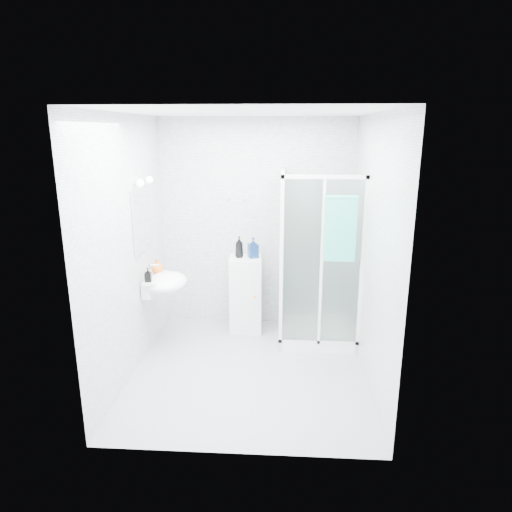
# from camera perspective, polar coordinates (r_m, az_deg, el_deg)

# --- Properties ---
(room) EXTENTS (2.40, 2.60, 2.60)m
(room) POSITION_cam_1_polar(r_m,az_deg,el_deg) (4.47, -0.92, 0.67)
(room) COLOR white
(room) RESTS_ON ground
(shower_enclosure) EXTENTS (0.90, 0.95, 2.00)m
(shower_enclosure) POSITION_cam_1_polar(r_m,az_deg,el_deg) (5.46, 6.81, -6.06)
(shower_enclosure) COLOR white
(shower_enclosure) RESTS_ON ground
(wall_basin) EXTENTS (0.46, 0.56, 0.35)m
(wall_basin) POSITION_cam_1_polar(r_m,az_deg,el_deg) (5.21, -11.40, -3.27)
(wall_basin) COLOR white
(wall_basin) RESTS_ON ground
(mirror) EXTENTS (0.02, 0.60, 0.70)m
(mirror) POSITION_cam_1_polar(r_m,az_deg,el_deg) (5.08, -14.00, 4.34)
(mirror) COLOR white
(mirror) RESTS_ON room
(vanity_lights) EXTENTS (0.10, 0.40, 0.08)m
(vanity_lights) POSITION_cam_1_polar(r_m,az_deg,el_deg) (5.01, -13.77, 9.06)
(vanity_lights) COLOR silver
(vanity_lights) RESTS_ON room
(wall_hooks) EXTENTS (0.23, 0.06, 0.03)m
(wall_hooks) POSITION_cam_1_polar(r_m,az_deg,el_deg) (5.65, -2.48, 7.11)
(wall_hooks) COLOR silver
(wall_hooks) RESTS_ON room
(storage_cabinet) EXTENTS (0.41, 0.43, 0.95)m
(storage_cabinet) POSITION_cam_1_polar(r_m,az_deg,el_deg) (5.68, -1.32, -4.80)
(storage_cabinet) COLOR white
(storage_cabinet) RESTS_ON ground
(hand_towel) EXTENTS (0.33, 0.05, 0.70)m
(hand_towel) POSITION_cam_1_polar(r_m,az_deg,el_deg) (4.81, 10.52, 3.55)
(hand_towel) COLOR #31BA9D
(hand_towel) RESTS_ON shower_enclosure
(shampoo_bottle_a) EXTENTS (0.12, 0.12, 0.26)m
(shampoo_bottle_a) POSITION_cam_1_polar(r_m,az_deg,el_deg) (5.52, -2.12, 1.14)
(shampoo_bottle_a) COLOR black
(shampoo_bottle_a) RESTS_ON storage_cabinet
(shampoo_bottle_b) EXTENTS (0.15, 0.15, 0.25)m
(shampoo_bottle_b) POSITION_cam_1_polar(r_m,az_deg,el_deg) (5.51, -0.37, 1.06)
(shampoo_bottle_b) COLOR navy
(shampoo_bottle_b) RESTS_ON storage_cabinet
(soap_dispenser_orange) EXTENTS (0.16, 0.16, 0.17)m
(soap_dispenser_orange) POSITION_cam_1_polar(r_m,az_deg,el_deg) (5.30, -12.27, -1.23)
(soap_dispenser_orange) COLOR orange
(soap_dispenser_orange) RESTS_ON wall_basin
(soap_dispenser_black) EXTENTS (0.08, 0.08, 0.15)m
(soap_dispenser_black) POSITION_cam_1_polar(r_m,az_deg,el_deg) (5.04, -13.35, -2.31)
(soap_dispenser_black) COLOR black
(soap_dispenser_black) RESTS_ON wall_basin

